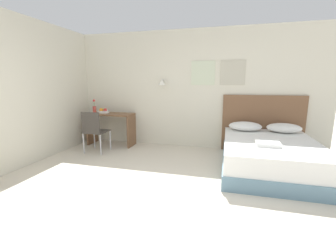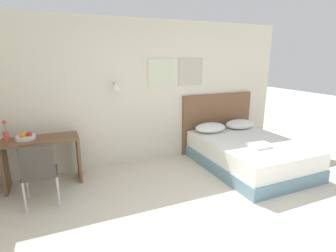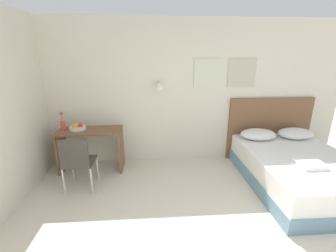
# 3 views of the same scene
# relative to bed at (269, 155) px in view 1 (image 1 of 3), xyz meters

# --- Properties ---
(ground_plane) EXTENTS (24.00, 24.00, 0.00)m
(ground_plane) POSITION_rel_bed_xyz_m (-1.64, -1.80, -0.26)
(ground_plane) COLOR beige
(wall_back) EXTENTS (5.97, 0.31, 2.65)m
(wall_back) POSITION_rel_bed_xyz_m (-1.64, 1.13, 1.07)
(wall_back) COLOR beige
(wall_back) RESTS_ON ground_plane
(bed) EXTENTS (1.54, 2.07, 0.52)m
(bed) POSITION_rel_bed_xyz_m (0.00, 0.00, 0.00)
(bed) COLOR #66899E
(bed) RESTS_ON ground_plane
(headboard) EXTENTS (1.66, 0.06, 1.23)m
(headboard) POSITION_rel_bed_xyz_m (0.00, 1.07, 0.36)
(headboard) COLOR brown
(headboard) RESTS_ON ground_plane
(pillow_left) EXTENTS (0.65, 0.46, 0.18)m
(pillow_left) POSITION_rel_bed_xyz_m (-0.36, 0.76, 0.35)
(pillow_left) COLOR white
(pillow_left) RESTS_ON bed
(pillow_right) EXTENTS (0.65, 0.46, 0.18)m
(pillow_right) POSITION_rel_bed_xyz_m (0.36, 0.76, 0.35)
(pillow_right) COLOR white
(pillow_right) RESTS_ON bed
(folded_towel_near_foot) EXTENTS (0.35, 0.34, 0.06)m
(folded_towel_near_foot) POSITION_rel_bed_xyz_m (-0.10, -0.31, 0.29)
(folded_towel_near_foot) COLOR white
(folded_towel_near_foot) RESTS_ON bed
(desk) EXTENTS (1.10, 0.48, 0.77)m
(desk) POSITION_rel_bed_xyz_m (-3.43, 0.78, 0.27)
(desk) COLOR brown
(desk) RESTS_ON ground_plane
(desk_chair) EXTENTS (0.44, 0.44, 0.89)m
(desk_chair) POSITION_rel_bed_xyz_m (-3.45, 0.08, 0.27)
(desk_chair) COLOR #3D3833
(desk_chair) RESTS_ON ground_plane
(fruit_bowl) EXTENTS (0.28, 0.28, 0.12)m
(fruit_bowl) POSITION_rel_bed_xyz_m (-3.63, 0.80, 0.55)
(fruit_bowl) COLOR silver
(fruit_bowl) RESTS_ON desk
(flower_vase) EXTENTS (0.08, 0.08, 0.32)m
(flower_vase) POSITION_rel_bed_xyz_m (-3.88, 0.81, 0.62)
(flower_vase) COLOR #D14C42
(flower_vase) RESTS_ON desk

